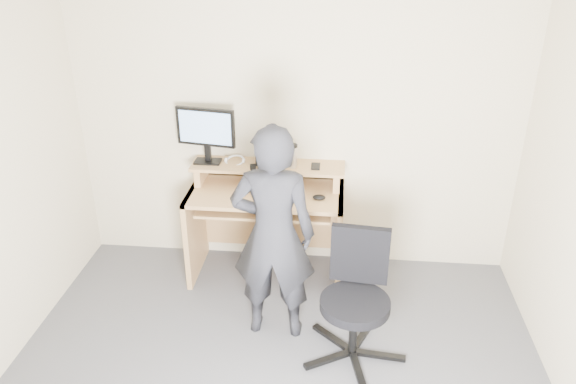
% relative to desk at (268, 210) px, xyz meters
% --- Properties ---
extents(back_wall, '(3.50, 0.02, 2.50)m').
position_rel_desk_xyz_m(back_wall, '(0.20, 0.22, 0.70)').
color(back_wall, beige).
rests_on(back_wall, ground).
extents(desk, '(1.20, 0.60, 0.91)m').
position_rel_desk_xyz_m(desk, '(0.00, 0.00, 0.00)').
color(desk, tan).
rests_on(desk, ground).
extents(monitor, '(0.47, 0.13, 0.44)m').
position_rel_desk_xyz_m(monitor, '(-0.48, 0.07, 0.63)').
color(monitor, black).
rests_on(monitor, desk).
extents(external_drive, '(0.09, 0.14, 0.20)m').
position_rel_desk_xyz_m(external_drive, '(-0.05, 0.09, 0.46)').
color(external_drive, black).
rests_on(external_drive, desk).
extents(travel_mug, '(0.08, 0.08, 0.17)m').
position_rel_desk_xyz_m(travel_mug, '(0.20, 0.05, 0.45)').
color(travel_mug, silver).
rests_on(travel_mug, desk).
extents(smartphone, '(0.07, 0.13, 0.01)m').
position_rel_desk_xyz_m(smartphone, '(0.37, 0.06, 0.37)').
color(smartphone, black).
rests_on(smartphone, desk).
extents(charger, '(0.05, 0.05, 0.03)m').
position_rel_desk_xyz_m(charger, '(-0.11, -0.02, 0.38)').
color(charger, black).
rests_on(charger, desk).
extents(headphones, '(0.19, 0.19, 0.06)m').
position_rel_desk_xyz_m(headphones, '(-0.27, 0.11, 0.37)').
color(headphones, silver).
rests_on(headphones, desk).
extents(keyboard, '(0.49, 0.33, 0.03)m').
position_rel_desk_xyz_m(keyboard, '(-0.01, -0.17, 0.12)').
color(keyboard, black).
rests_on(keyboard, desk).
extents(mouse, '(0.10, 0.07, 0.04)m').
position_rel_desk_xyz_m(mouse, '(0.42, -0.18, 0.22)').
color(mouse, black).
rests_on(mouse, desk).
extents(office_chair, '(0.67, 0.68, 0.86)m').
position_rel_desk_xyz_m(office_chair, '(0.70, -0.93, -0.08)').
color(office_chair, black).
rests_on(office_chair, ground).
extents(person, '(0.57, 0.37, 1.54)m').
position_rel_desk_xyz_m(person, '(0.14, -0.76, 0.22)').
color(person, black).
rests_on(person, ground).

